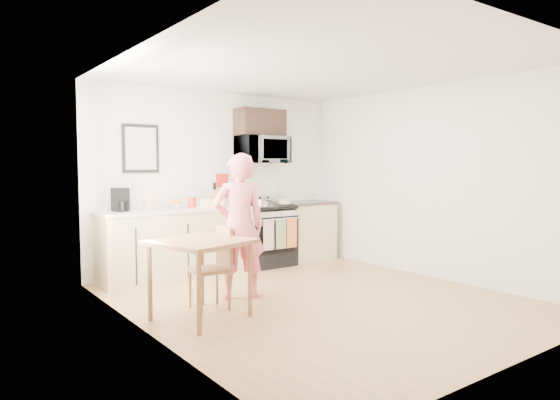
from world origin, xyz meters
TOP-DOWN VIEW (x-y plane):
  - floor at (0.00, 0.00)m, footprint 4.60×4.60m
  - back_wall at (0.00, 2.30)m, footprint 4.00×0.04m
  - front_wall at (0.00, -2.30)m, footprint 4.00×0.04m
  - left_wall at (-2.00, 0.00)m, footprint 0.04×4.60m
  - right_wall at (2.00, 0.00)m, footprint 0.04×4.60m
  - ceiling at (0.00, 0.00)m, footprint 4.00×4.60m
  - window at (-1.96, 0.80)m, footprint 0.06×1.40m
  - cabinet_left at (-0.80, 2.00)m, footprint 2.10×0.60m
  - countertop_left at (-0.80, 2.00)m, footprint 2.14×0.64m
  - cabinet_right at (1.43, 2.00)m, footprint 0.84×0.60m
  - countertop_right at (1.43, 2.00)m, footprint 0.88×0.64m
  - range at (0.63, 1.98)m, footprint 0.76×0.70m
  - microwave at (0.63, 2.08)m, footprint 0.76×0.51m
  - upper_cabinet at (0.63, 2.12)m, footprint 0.76×0.35m
  - wall_art at (-1.20, 2.28)m, footprint 0.50×0.04m
  - wall_trivet at (0.05, 2.28)m, footprint 0.20×0.02m
  - person at (-0.68, 0.60)m, footprint 0.70×0.58m
  - dining_table at (-1.41, 0.16)m, footprint 0.91×0.91m
  - chair at (-1.06, 0.38)m, footprint 0.44×0.40m
  - knife_block at (-0.17, 2.09)m, footprint 0.18×0.18m
  - utensil_crock at (-0.53, 2.12)m, footprint 0.11×0.11m
  - fruit_bowl at (-0.74, 2.17)m, footprint 0.25×0.25m
  - milk_carton at (-1.24, 1.97)m, footprint 0.10×0.10m
  - coffee_maker at (-1.55, 2.08)m, footprint 0.18×0.26m
  - bread_bag at (-0.36, 1.86)m, footprint 0.37×0.29m
  - cake at (0.91, 1.86)m, footprint 0.25×0.25m
  - kettle at (0.53, 2.18)m, footprint 0.17×0.17m
  - pot at (0.44, 1.80)m, footprint 0.20×0.34m

SIDE VIEW (x-z plane):
  - floor at x=0.00m, z-range 0.00..0.00m
  - range at x=0.63m, z-range -0.14..1.02m
  - cabinet_left at x=-0.80m, z-range 0.00..0.90m
  - cabinet_right at x=1.43m, z-range 0.00..0.90m
  - chair at x=-1.06m, z-range 0.13..1.00m
  - dining_table at x=-1.41m, z-range 0.30..1.10m
  - person at x=-0.68m, z-range 0.00..1.66m
  - countertop_left at x=-0.80m, z-range 0.90..0.94m
  - countertop_right at x=1.43m, z-range 0.90..0.94m
  - cake at x=0.91m, z-range 0.92..1.00m
  - pot at x=0.44m, z-range 0.93..1.03m
  - fruit_bowl at x=-0.74m, z-range 0.93..1.03m
  - bread_bag at x=-0.36m, z-range 0.94..1.06m
  - kettle at x=0.53m, z-range 0.91..1.12m
  - knife_block at x=-0.17m, z-range 0.94..1.17m
  - milk_carton at x=-1.24m, z-range 0.94..1.19m
  - utensil_crock at x=-0.53m, z-range 0.91..1.24m
  - coffee_maker at x=-1.55m, z-range 0.93..1.23m
  - back_wall at x=0.00m, z-range 0.00..2.60m
  - front_wall at x=0.00m, z-range 0.00..2.60m
  - left_wall at x=-2.00m, z-range 0.00..2.60m
  - right_wall at x=2.00m, z-range 0.00..2.60m
  - wall_trivet at x=0.05m, z-range 1.20..1.40m
  - window at x=-1.96m, z-range 0.80..2.30m
  - wall_art at x=-1.20m, z-range 1.43..2.08m
  - microwave at x=0.63m, z-range 1.55..1.97m
  - upper_cabinet at x=0.63m, z-range 1.98..2.38m
  - ceiling at x=0.00m, z-range 2.58..2.62m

